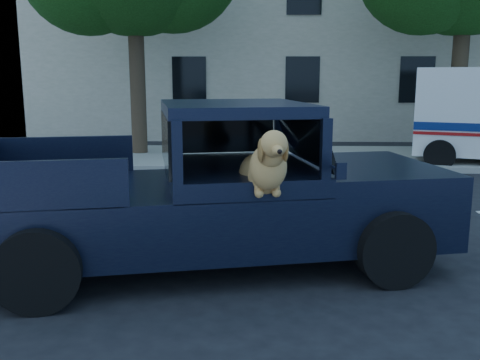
{
  "coord_description": "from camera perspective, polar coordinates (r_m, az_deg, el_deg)",
  "views": [
    {
      "loc": [
        -0.68,
        -5.7,
        2.34
      ],
      "look_at": [
        -0.84,
        0.35,
        1.15
      ],
      "focal_mm": 40.0,
      "sensor_mm": 36.0,
      "label": 1
    }
  ],
  "objects": [
    {
      "name": "building_main",
      "position": [
        22.6,
        11.38,
        16.35
      ],
      "size": [
        26.0,
        6.0,
        9.0
      ],
      "primitive_type": "cube",
      "color": "beige",
      "rests_on": "ground"
    },
    {
      "name": "far_sidewalk",
      "position": [
        15.08,
        4.12,
        2.41
      ],
      "size": [
        60.0,
        4.0,
        0.15
      ],
      "primitive_type": "cube",
      "color": "gray",
      "rests_on": "ground"
    },
    {
      "name": "pickup_truck",
      "position": [
        6.64,
        -3.67,
        -3.38
      ],
      "size": [
        5.96,
        3.39,
        2.02
      ],
      "rotation": [
        0.0,
        0.0,
        0.2
      ],
      "color": "black",
      "rests_on": "ground"
    },
    {
      "name": "ground",
      "position": [
        6.2,
        7.88,
        -11.19
      ],
      "size": [
        120.0,
        120.0,
        0.0
      ],
      "primitive_type": "plane",
      "color": "black",
      "rests_on": "ground"
    },
    {
      "name": "lane_stripes",
      "position": [
        9.77,
        17.46,
        -3.26
      ],
      "size": [
        21.6,
        0.14,
        0.01
      ],
      "primitive_type": null,
      "color": "silver",
      "rests_on": "ground"
    }
  ]
}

